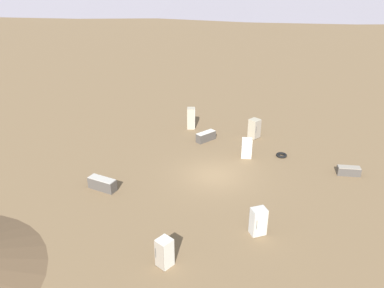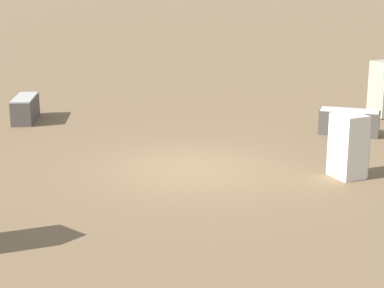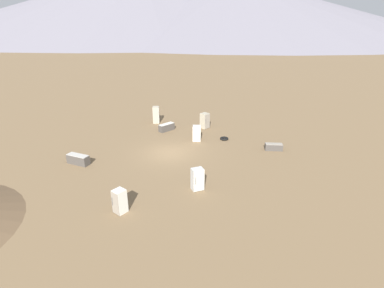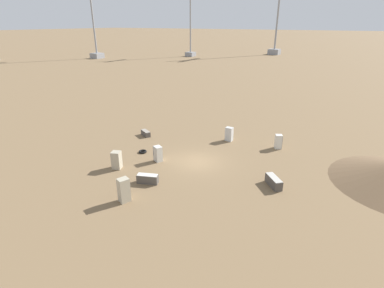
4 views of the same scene
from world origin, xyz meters
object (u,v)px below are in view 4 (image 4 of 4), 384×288
object	(u,v)px
discarded_fridge_3	(148,179)
discarded_fridge_5	(158,154)
discarded_fridge_2	(229,134)
discarded_fridge_7	(278,142)
discarded_fridge_0	(124,190)
discarded_fridge_4	(274,182)
power_pylon_1	(190,34)
power_pylon_2	(94,30)
discarded_fridge_1	(146,133)
scrap_tire	(143,152)
discarded_fridge_6	(117,160)
power_pylon_0	(277,25)

from	to	relation	value
discarded_fridge_3	discarded_fridge_5	size ratio (longest dim) A/B	1.21
discarded_fridge_2	discarded_fridge_5	world-z (taller)	discarded_fridge_2
discarded_fridge_5	discarded_fridge_7	size ratio (longest dim) A/B	1.00
discarded_fridge_0	discarded_fridge_7	size ratio (longest dim) A/B	1.25
discarded_fridge_4	discarded_fridge_5	distance (m)	10.60
power_pylon_1	discarded_fridge_2	size ratio (longest dim) A/B	16.96
power_pylon_1	power_pylon_2	xyz separation A→B (m)	(-22.69, 24.89, 1.27)
power_pylon_1	power_pylon_2	size ratio (longest dim) A/B	0.86
discarded_fridge_0	discarded_fridge_7	xyz separation A→B (m)	(15.39, -6.67, -0.18)
power_pylon_1	discarded_fridge_7	size ratio (longest dim) A/B	17.57
discarded_fridge_3	discarded_fridge_1	bearing A→B (deg)	-161.07
discarded_fridge_7	discarded_fridge_4	bearing A→B (deg)	-14.04
discarded_fridge_0	discarded_fridge_7	bearing A→B (deg)	-3.11
discarded_fridge_5	scrap_tire	bearing A→B (deg)	7.90
power_pylon_2	discarded_fridge_2	size ratio (longest dim) A/B	19.67
discarded_fridge_6	discarded_fridge_0	bearing A→B (deg)	-62.42
discarded_fridge_4	discarded_fridge_7	bearing A→B (deg)	60.04
power_pylon_2	discarded_fridge_2	distance (m)	88.29
discarded_fridge_2	discarded_fridge_7	xyz separation A→B (m)	(0.62, -5.18, -0.03)
discarded_fridge_0	scrap_tire	bearing A→B (deg)	51.55
discarded_fridge_4	scrap_tire	xyz separation A→B (m)	(-0.25, 13.04, -0.28)
discarded_fridge_2	power_pylon_1	bearing A→B (deg)	125.10
power_pylon_1	discarded_fridge_5	xyz separation A→B (m)	(-79.47, -44.83, -7.24)
power_pylon_2	discarded_fridge_6	xyz separation A→B (m)	(-59.79, -67.50, -8.46)
power_pylon_2	power_pylon_0	bearing A→B (deg)	-47.65
power_pylon_0	power_pylon_1	xyz separation A→B (m)	(-22.69, 24.89, -2.75)
power_pylon_1	discarded_fridge_4	world-z (taller)	power_pylon_1
discarded_fridge_1	discarded_fridge_3	world-z (taller)	discarded_fridge_3
power_pylon_2	discarded_fridge_5	world-z (taller)	power_pylon_2
power_pylon_2	discarded_fridge_5	xyz separation A→B (m)	(-56.78, -69.73, -8.51)
discarded_fridge_3	scrap_tire	bearing A→B (deg)	-157.62
power_pylon_0	discarded_fridge_6	xyz separation A→B (m)	(-105.17, -17.72, -9.93)
power_pylon_1	discarded_fridge_0	size ratio (longest dim) A/B	14.06
discarded_fridge_6	scrap_tire	size ratio (longest dim) A/B	1.98
discarded_fridge_1	discarded_fridge_6	bearing A→B (deg)	48.81
power_pylon_0	power_pylon_2	world-z (taller)	power_pylon_0
discarded_fridge_1	discarded_fridge_7	bearing A→B (deg)	133.64
discarded_fridge_0	discarded_fridge_6	world-z (taller)	discarded_fridge_0
discarded_fridge_1	discarded_fridge_3	xyz separation A→B (m)	(-8.36, -7.01, 0.07)
discarded_fridge_4	discarded_fridge_2	bearing A→B (deg)	91.15
discarded_fridge_7	discarded_fridge_2	bearing A→B (deg)	-110.93
discarded_fridge_4	discarded_fridge_3	bearing A→B (deg)	164.64
power_pylon_1	discarded_fridge_2	world-z (taller)	power_pylon_1
discarded_fridge_6	scrap_tire	world-z (taller)	discarded_fridge_6
power_pylon_2	discarded_fridge_4	bearing A→B (deg)	-124.78
discarded_fridge_7	discarded_fridge_5	bearing A→B (deg)	-72.38
power_pylon_0	scrap_tire	bearing A→B (deg)	-170.24
discarded_fridge_1	discarded_fridge_6	size ratio (longest dim) A/B	1.00
discarded_fridge_3	discarded_fridge_6	distance (m)	4.05
discarded_fridge_3	discarded_fridge_2	bearing A→B (deg)	150.64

